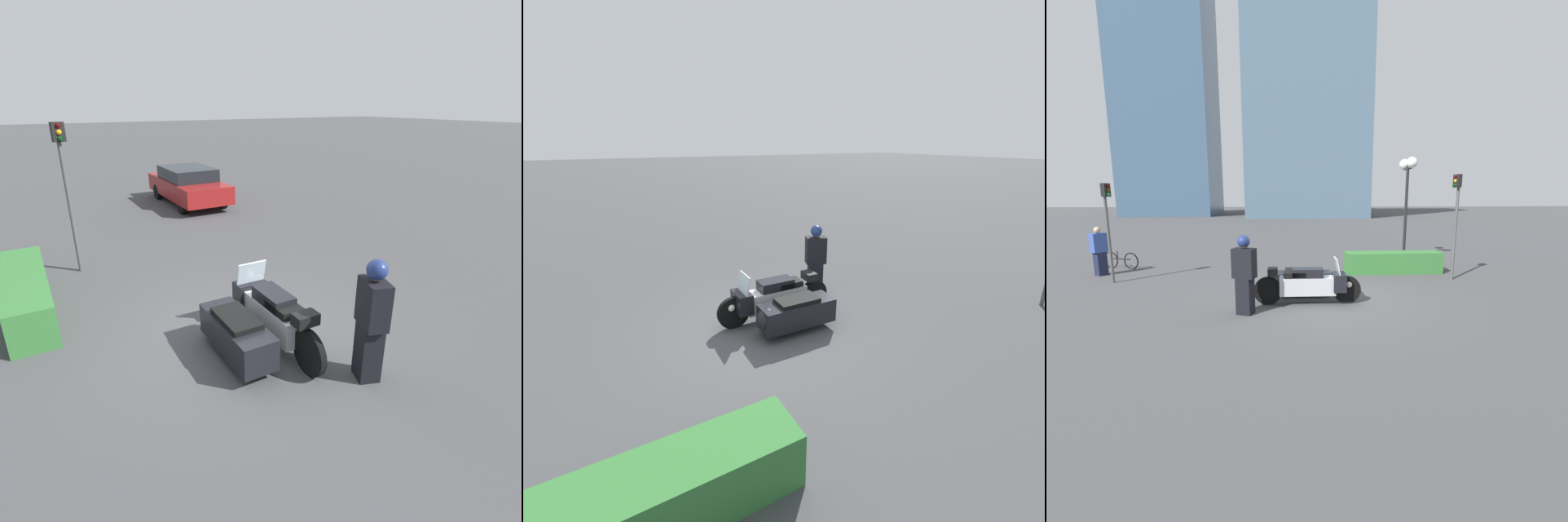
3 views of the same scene
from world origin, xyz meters
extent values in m
plane|color=#424244|center=(0.00, 0.00, 0.00)|extent=(160.00, 160.00, 0.00)
cylinder|color=black|center=(0.53, -0.41, 0.36)|extent=(0.71, 0.11, 0.71)
cylinder|color=black|center=(-1.47, -0.38, 0.36)|extent=(0.71, 0.11, 0.71)
cylinder|color=black|center=(-0.65, 0.35, 0.28)|extent=(0.56, 0.11, 0.55)
cube|color=#B7B7BC|center=(-0.47, -0.39, 0.47)|extent=(1.42, 0.43, 0.45)
cube|color=black|center=(-0.47, -0.39, 0.80)|extent=(0.78, 0.40, 0.24)
cube|color=black|center=(-0.79, -0.39, 0.78)|extent=(0.57, 0.40, 0.12)
cube|color=black|center=(0.33, -0.40, 0.56)|extent=(0.33, 0.56, 0.44)
cube|color=silver|center=(0.27, -0.40, 0.98)|extent=(0.12, 0.53, 0.40)
sphere|color=white|center=(0.58, -0.41, 0.50)|extent=(0.18, 0.18, 0.18)
cube|color=black|center=(-0.59, 0.35, 0.42)|extent=(1.60, 0.59, 0.50)
sphere|color=black|center=(0.09, 0.34, 0.44)|extent=(0.47, 0.48, 0.48)
cube|color=black|center=(-0.59, 0.35, 0.71)|extent=(0.88, 0.50, 0.09)
cube|color=black|center=(-1.34, -0.38, 0.85)|extent=(0.25, 0.37, 0.18)
cube|color=black|center=(-1.96, -1.05, 0.43)|extent=(0.44, 0.41, 0.86)
cube|color=black|center=(-1.96, -1.05, 1.20)|extent=(0.58, 0.46, 0.68)
sphere|color=tan|center=(-1.96, -1.05, 1.65)|extent=(0.23, 0.23, 0.23)
sphere|color=navy|center=(-1.96, -1.05, 1.70)|extent=(0.29, 0.29, 0.29)
cube|color=#337033|center=(2.82, 3.05, 0.37)|extent=(3.40, 0.75, 0.74)
camera|label=1|loc=(-5.42, 2.79, 3.76)|focal=28.00mm
camera|label=2|loc=(2.78, 5.92, 3.83)|focal=24.00mm
camera|label=3|loc=(-1.07, -8.91, 2.71)|focal=24.00mm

